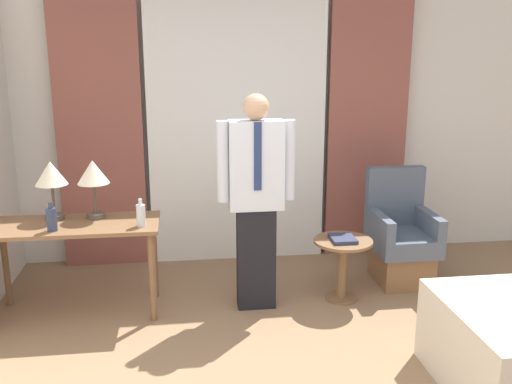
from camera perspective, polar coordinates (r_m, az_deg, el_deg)
wall_back at (r=5.51m, az=-2.02°, el=7.23°), size 10.00×0.06×2.70m
curtain_sheer_center at (r=5.39m, az=-1.87°, el=6.42°), size 1.67×0.06×2.58m
curtain_drape_left at (r=5.41m, az=-15.37°, el=5.94°), size 0.78×0.06×2.58m
curtain_drape_right at (r=5.65m, az=11.05°, el=6.54°), size 0.78×0.06×2.58m
desk at (r=4.58m, az=-17.75°, el=-4.29°), size 1.29×0.55×0.73m
table_lamp_left at (r=4.62m, az=-19.81°, el=1.45°), size 0.24×0.24×0.46m
table_lamp_right at (r=4.56m, az=-15.98°, el=1.60°), size 0.24×0.24×0.46m
bottle_near_edge at (r=4.34m, az=-11.44°, el=-2.26°), size 0.07×0.07×0.21m
bottle_by_lamp at (r=4.40m, az=-19.76°, el=-2.55°), size 0.07×0.07×0.22m
person at (r=4.38m, az=0.00°, el=-0.26°), size 0.60×0.20×1.70m
armchair at (r=5.22m, az=14.27°, el=-4.80°), size 0.52×0.59×0.99m
side_table at (r=4.74m, az=8.64°, el=-6.64°), size 0.48×0.48×0.52m
book at (r=4.66m, az=8.67°, el=-4.64°), size 0.19×0.23×0.03m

